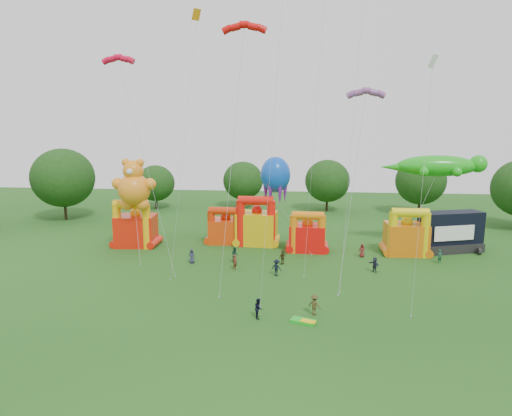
# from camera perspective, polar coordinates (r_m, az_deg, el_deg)

# --- Properties ---
(ground) EXTENTS (160.00, 160.00, 0.00)m
(ground) POSITION_cam_1_polar(r_m,az_deg,el_deg) (34.13, -0.06, -17.30)
(ground) COLOR #1B4814
(ground) RESTS_ON ground
(tree_ring) EXTENTS (121.69, 123.78, 12.07)m
(tree_ring) POSITION_cam_1_polar(r_m,az_deg,el_deg) (32.42, -2.01, -6.85)
(tree_ring) COLOR #352314
(tree_ring) RESTS_ON ground
(bouncy_castle_0) EXTENTS (5.36, 4.46, 6.40)m
(bouncy_castle_0) POSITION_cam_1_polar(r_m,az_deg,el_deg) (62.41, -14.85, -2.43)
(bouncy_castle_0) COLOR red
(bouncy_castle_0) RESTS_ON ground
(bouncy_castle_1) EXTENTS (4.66, 3.83, 5.15)m
(bouncy_castle_1) POSITION_cam_1_polar(r_m,az_deg,el_deg) (62.14, -3.84, -2.59)
(bouncy_castle_1) COLOR red
(bouncy_castle_1) RESTS_ON ground
(bouncy_castle_2) EXTENTS (5.52, 4.59, 6.76)m
(bouncy_castle_2) POSITION_cam_1_polar(r_m,az_deg,el_deg) (61.14, 0.09, -2.22)
(bouncy_castle_2) COLOR gold
(bouncy_castle_2) RESTS_ON ground
(bouncy_castle_3) EXTENTS (4.61, 3.76, 5.32)m
(bouncy_castle_3) POSITION_cam_1_polar(r_m,az_deg,el_deg) (58.40, 6.44, -3.41)
(bouncy_castle_3) COLOR red
(bouncy_castle_3) RESTS_ON ground
(bouncy_castle_4) EXTENTS (5.04, 4.09, 6.06)m
(bouncy_castle_4) POSITION_cam_1_polar(r_m,az_deg,el_deg) (59.47, 18.29, -3.36)
(bouncy_castle_4) COLOR #D4630B
(bouncy_castle_4) RESTS_ON ground
(stage_trailer) EXTENTS (8.49, 5.30, 5.13)m
(stage_trailer) POSITION_cam_1_polar(r_m,az_deg,el_deg) (62.88, 23.13, -2.80)
(stage_trailer) COLOR black
(stage_trailer) RESTS_ON ground
(teddy_bear_kite) EXTENTS (5.66, 8.15, 11.87)m
(teddy_bear_kite) POSITION_cam_1_polar(r_m,az_deg,el_deg) (57.88, -14.79, -0.33)
(teddy_bear_kite) COLOR orange
(teddy_bear_kite) RESTS_ON ground
(gecko_kite) EXTENTS (13.27, 7.32, 12.23)m
(gecko_kite) POSITION_cam_1_polar(r_m,az_deg,el_deg) (60.89, 20.23, 0.93)
(gecko_kite) COLOR #1CAA18
(gecko_kite) RESTS_ON ground
(octopus_kite) EXTENTS (6.91, 7.07, 11.88)m
(octopus_kite) POSITION_cam_1_polar(r_m,az_deg,el_deg) (59.12, 3.87, -0.08)
(octopus_kite) COLOR blue
(octopus_kite) RESTS_ON ground
(parafoil_kites) EXTENTS (31.48, 13.03, 26.43)m
(parafoil_kites) POSITION_cam_1_polar(r_m,az_deg,el_deg) (48.45, -6.32, 5.05)
(parafoil_kites) COLOR red
(parafoil_kites) RESTS_ON ground
(diamond_kites) EXTENTS (25.25, 16.15, 36.83)m
(diamond_kites) POSITION_cam_1_polar(r_m,az_deg,el_deg) (44.71, 5.89, 9.86)
(diamond_kites) COLOR red
(diamond_kites) RESTS_ON ground
(folded_kite_bundle) EXTENTS (2.22, 1.62, 0.31)m
(folded_kite_bundle) POSITION_cam_1_polar(r_m,az_deg,el_deg) (38.33, 6.00, -13.90)
(folded_kite_bundle) COLOR green
(folded_kite_bundle) RESTS_ON ground
(spectator_0) EXTENTS (0.83, 0.55, 1.69)m
(spectator_0) POSITION_cam_1_polar(r_m,az_deg,el_deg) (53.74, -8.03, -5.98)
(spectator_0) COLOR #292A45
(spectator_0) RESTS_ON ground
(spectator_1) EXTENTS (0.66, 0.75, 1.72)m
(spectator_1) POSITION_cam_1_polar(r_m,az_deg,el_deg) (50.96, -2.64, -6.78)
(spectator_1) COLOR #5E2A1A
(spectator_1) RESTS_ON ground
(spectator_2) EXTENTS (1.13, 1.15, 1.87)m
(spectator_2) POSITION_cam_1_polar(r_m,az_deg,el_deg) (53.54, -2.67, -5.85)
(spectator_2) COLOR #1B442F
(spectator_2) RESTS_ON ground
(spectator_3) EXTENTS (1.33, 1.08, 1.80)m
(spectator_3) POSITION_cam_1_polar(r_m,az_deg,el_deg) (48.95, 2.57, -7.46)
(spectator_3) COLOR black
(spectator_3) RESTS_ON ground
(spectator_4) EXTENTS (1.01, 0.98, 1.70)m
(spectator_4) POSITION_cam_1_polar(r_m,az_deg,el_deg) (52.84, 3.34, -6.18)
(spectator_4) COLOR #3A3317
(spectator_4) RESTS_ON ground
(spectator_5) EXTENTS (1.23, 1.59, 1.68)m
(spectator_5) POSITION_cam_1_polar(r_m,az_deg,el_deg) (51.76, 14.60, -6.86)
(spectator_5) COLOR #25273E
(spectator_5) RESTS_ON ground
(spectator_6) EXTENTS (0.94, 0.77, 1.65)m
(spectator_6) POSITION_cam_1_polar(r_m,az_deg,el_deg) (57.10, 13.11, -5.19)
(spectator_6) COLOR maroon
(spectator_6) RESTS_ON ground
(spectator_7) EXTENTS (0.72, 0.65, 1.65)m
(spectator_7) POSITION_cam_1_polar(r_m,az_deg,el_deg) (57.34, 22.00, -5.63)
(spectator_7) COLOR #1C4632
(spectator_7) RESTS_ON ground
(spectator_8) EXTENTS (0.75, 0.90, 1.69)m
(spectator_8) POSITION_cam_1_polar(r_m,az_deg,el_deg) (38.76, 0.32, -12.42)
(spectator_8) COLOR black
(spectator_8) RESTS_ON ground
(spectator_9) EXTENTS (1.33, 1.16, 1.78)m
(spectator_9) POSITION_cam_1_polar(r_m,az_deg,el_deg) (39.65, 7.33, -11.90)
(spectator_9) COLOR #44381B
(spectator_9) RESTS_ON ground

